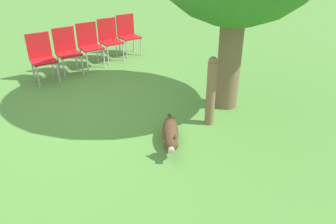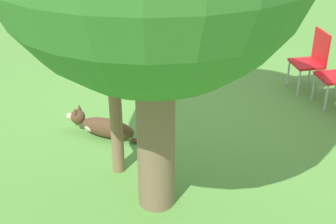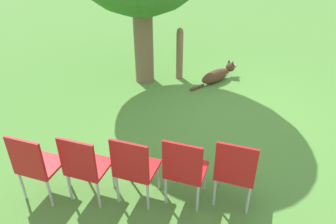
{
  "view_description": "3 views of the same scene",
  "coord_description": "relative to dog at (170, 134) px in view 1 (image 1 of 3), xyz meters",
  "views": [
    {
      "loc": [
        4.12,
        -2.34,
        2.48
      ],
      "look_at": [
        0.93,
        0.02,
        0.38
      ],
      "focal_mm": 35.0,
      "sensor_mm": 36.0,
      "label": 1
    },
    {
      "loc": [
        1.54,
        5.14,
        3.12
      ],
      "look_at": [
        0.6,
        1.41,
        1.05
      ],
      "focal_mm": 50.0,
      "sensor_mm": 36.0,
      "label": 2
    },
    {
      "loc": [
        -5.02,
        -0.72,
        2.94
      ],
      "look_at": [
        -1.14,
        0.37,
        0.49
      ],
      "focal_mm": 35.0,
      "sensor_mm": 36.0,
      "label": 3
    }
  ],
  "objects": [
    {
      "name": "ground_plane",
      "position": [
        -1.1,
        0.06,
        -0.14
      ],
      "size": [
        30.0,
        30.0,
        0.0
      ],
      "primitive_type": "plane",
      "color": "#56933D"
    },
    {
      "name": "dog",
      "position": [
        0.0,
        0.0,
        0.0
      ],
      "size": [
        1.05,
        0.79,
        0.36
      ],
      "rotation": [
        0.0,
        0.0,
        5.66
      ],
      "color": "#513823",
      "rests_on": "ground_plane"
    },
    {
      "name": "fence_post",
      "position": [
        -0.09,
        0.8,
        0.4
      ],
      "size": [
        0.14,
        0.14,
        1.06
      ],
      "color": "#846647",
      "rests_on": "ground_plane"
    },
    {
      "name": "red_chair_0",
      "position": [
        -3.27,
        -0.63,
        0.38
      ],
      "size": [
        0.44,
        0.46,
        0.92
      ],
      "rotation": [
        0.0,
        0.0,
        -0.05
      ],
      "color": "red",
      "rests_on": "ground_plane"
    },
    {
      "name": "red_chair_1",
      "position": [
        -3.39,
        -0.08,
        0.38
      ],
      "size": [
        0.44,
        0.46,
        0.92
      ],
      "rotation": [
        0.0,
        0.0,
        -0.05
      ],
      "color": "red",
      "rests_on": "ground_plane"
    },
    {
      "name": "red_chair_2",
      "position": [
        -3.52,
        0.46,
        0.38
      ],
      "size": [
        0.44,
        0.46,
        0.92
      ],
      "rotation": [
        0.0,
        0.0,
        -0.05
      ],
      "color": "red",
      "rests_on": "ground_plane"
    },
    {
      "name": "red_chair_3",
      "position": [
        -3.65,
        1.01,
        0.38
      ],
      "size": [
        0.44,
        0.46,
        0.92
      ],
      "rotation": [
        0.0,
        0.0,
        -0.05
      ],
      "color": "red",
      "rests_on": "ground_plane"
    },
    {
      "name": "red_chair_4",
      "position": [
        -3.78,
        1.56,
        0.38
      ],
      "size": [
        0.44,
        0.46,
        0.92
      ],
      "rotation": [
        0.0,
        0.0,
        -0.05
      ],
      "color": "red",
      "rests_on": "ground_plane"
    }
  ]
}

